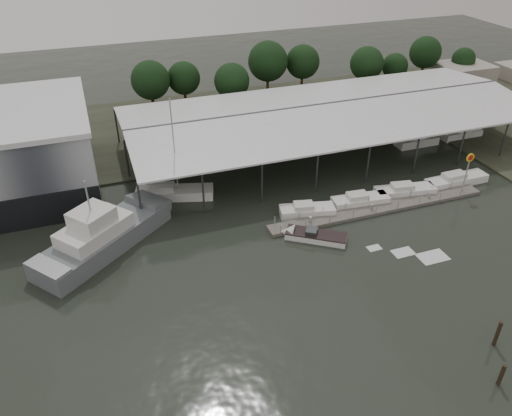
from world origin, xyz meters
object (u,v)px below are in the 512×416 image
object	(u,v)px
speedboat_underway	(310,235)
grey_trawler	(104,235)
shell_fuel_sign	(468,166)
white_sailboat	(173,193)

from	to	relation	value
speedboat_underway	grey_trawler	bearing A→B (deg)	18.80
grey_trawler	shell_fuel_sign	bearing A→B (deg)	-43.64
shell_fuel_sign	white_sailboat	distance (m)	36.41
shell_fuel_sign	speedboat_underway	world-z (taller)	shell_fuel_sign
shell_fuel_sign	speedboat_underway	bearing A→B (deg)	-173.64
shell_fuel_sign	speedboat_underway	distance (m)	22.53
shell_fuel_sign	grey_trawler	distance (m)	43.57
speedboat_underway	shell_fuel_sign	bearing A→B (deg)	-139.10
grey_trawler	speedboat_underway	distance (m)	22.11
shell_fuel_sign	white_sailboat	world-z (taller)	white_sailboat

